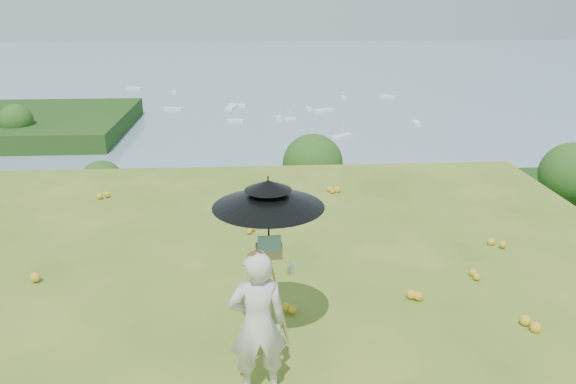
{
  "coord_description": "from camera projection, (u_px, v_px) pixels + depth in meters",
  "views": [
    {
      "loc": [
        1.16,
        -5.06,
        3.69
      ],
      "look_at": [
        1.64,
        2.48,
        0.99
      ],
      "focal_mm": 35.0,
      "sensor_mm": 36.0,
      "label": 1
    }
  ],
  "objects": [
    {
      "name": "slope_trees",
      "position": [
        241.0,
        245.0,
        43.87
      ],
      "size": [
        110.0,
        50.0,
        6.0
      ],
      "primitive_type": null,
      "color": "#1B4815",
      "rests_on": "forest_slope"
    },
    {
      "name": "bay_water",
      "position": [
        250.0,
        84.0,
        242.91
      ],
      "size": [
        700.0,
        700.0,
        0.0
      ],
      "primitive_type": "plane",
      "color": "gray",
      "rests_on": "ground"
    },
    {
      "name": "wildflowers",
      "position": [
        152.0,
        343.0,
        6.15
      ],
      "size": [
        10.0,
        10.5,
        0.12
      ],
      "primitive_type": null,
      "color": "gold",
      "rests_on": "ground"
    },
    {
      "name": "harbor_town",
      "position": [
        248.0,
        220.0,
        86.35
      ],
      "size": [
        110.0,
        22.0,
        5.0
      ],
      "primitive_type": null,
      "color": "beige",
      "rests_on": "shoreline_tier"
    },
    {
      "name": "painter_cap",
      "position": [
        256.0,
        256.0,
        5.02
      ],
      "size": [
        0.21,
        0.24,
        0.1
      ],
      "primitive_type": null,
      "rotation": [
        0.0,
        0.0,
        -0.14
      ],
      "color": "#CC707C",
      "rests_on": "painter"
    },
    {
      "name": "field_easel",
      "position": [
        270.0,
        295.0,
        5.84
      ],
      "size": [
        0.56,
        0.56,
        1.41
      ],
      "primitive_type": null,
      "rotation": [
        0.0,
        0.0,
        0.05
      ],
      "color": "olive",
      "rests_on": "ground"
    },
    {
      "name": "sun_umbrella",
      "position": [
        268.0,
        216.0,
        5.58
      ],
      "size": [
        1.2,
        1.2,
        0.84
      ],
      "primitive_type": null,
      "rotation": [
        0.0,
        0.0,
        0.08
      ],
      "color": "black",
      "rests_on": "field_easel"
    },
    {
      "name": "shoreline_tier",
      "position": [
        249.0,
        258.0,
        88.54
      ],
      "size": [
        170.0,
        28.0,
        8.0
      ],
      "primitive_type": "cube",
      "color": "gray",
      "rests_on": "bay_water"
    },
    {
      "name": "painter",
      "position": [
        258.0,
        324.0,
        5.26
      ],
      "size": [
        0.58,
        0.42,
        1.5
      ],
      "primitive_type": "imported",
      "rotation": [
        0.0,
        0.0,
        3.25
      ],
      "color": "beige",
      "rests_on": "ground"
    },
    {
      "name": "ground",
      "position": [
        148.0,
        362.0,
        5.93
      ],
      "size": [
        14.0,
        14.0,
        0.0
      ],
      "primitive_type": "plane",
      "color": "#446B1E",
      "rests_on": "ground"
    },
    {
      "name": "moored_boats",
      "position": [
        208.0,
        124.0,
        167.83
      ],
      "size": [
        140.0,
        140.0,
        0.7
      ],
      "primitive_type": null,
      "color": "white",
      "rests_on": "bay_water"
    }
  ]
}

